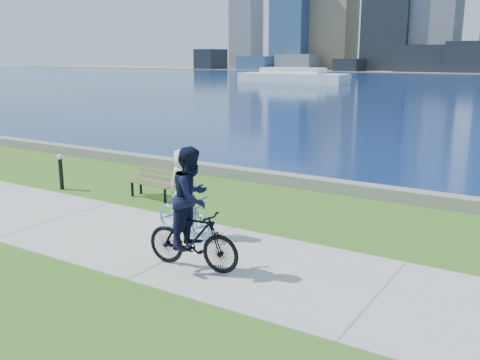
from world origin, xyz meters
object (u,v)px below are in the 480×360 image
object	(u,v)px
park_bench	(154,182)
cyclist_man	(192,218)
bollard_lamp	(61,169)
cyclist_woman	(184,203)

from	to	relation	value
park_bench	cyclist_man	distance (m)	5.40
park_bench	cyclist_man	world-z (taller)	cyclist_man
bollard_lamp	park_bench	bearing A→B (deg)	13.61
bollard_lamp	cyclist_woman	bearing A→B (deg)	-13.34
cyclist_woman	cyclist_man	bearing A→B (deg)	-125.27
bollard_lamp	cyclist_man	distance (m)	7.61
park_bench	bollard_lamp	size ratio (longest dim) A/B	1.38
bollard_lamp	cyclist_woman	world-z (taller)	cyclist_woman
park_bench	cyclist_man	size ratio (longest dim) A/B	0.64
cyclist_woman	cyclist_man	distance (m)	2.00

